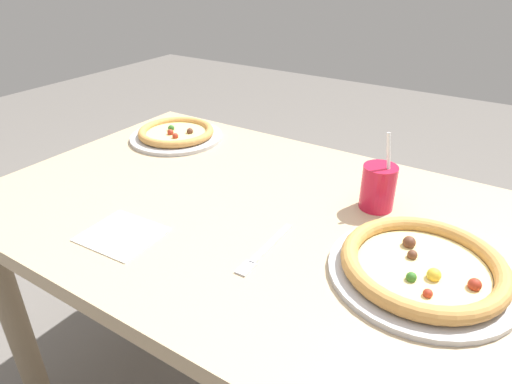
% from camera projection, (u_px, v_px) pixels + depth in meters
% --- Properties ---
extents(dining_table, '(1.29, 0.87, 0.75)m').
position_uv_depth(dining_table, '(245.00, 241.00, 1.15)').
color(dining_table, tan).
rests_on(dining_table, ground).
extents(pizza_near, '(0.35, 0.35, 0.04)m').
position_uv_depth(pizza_near, '(423.00, 267.00, 0.84)').
color(pizza_near, '#B7B7BC').
rests_on(pizza_near, dining_table).
extents(pizza_far, '(0.30, 0.30, 0.04)m').
position_uv_depth(pizza_far, '(176.00, 134.00, 1.46)').
color(pizza_far, '#B7B7BC').
rests_on(pizza_far, dining_table).
extents(drink_cup_colored, '(0.08, 0.08, 0.19)m').
position_uv_depth(drink_cup_colored, '(378.00, 187.00, 1.05)').
color(drink_cup_colored, red).
rests_on(drink_cup_colored, dining_table).
extents(paper_napkin, '(0.17, 0.15, 0.00)m').
position_uv_depth(paper_napkin, '(122.00, 235.00, 0.97)').
color(paper_napkin, white).
rests_on(paper_napkin, dining_table).
extents(fork, '(0.03, 0.20, 0.00)m').
position_uv_depth(fork, '(263.00, 251.00, 0.92)').
color(fork, silver).
rests_on(fork, dining_table).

